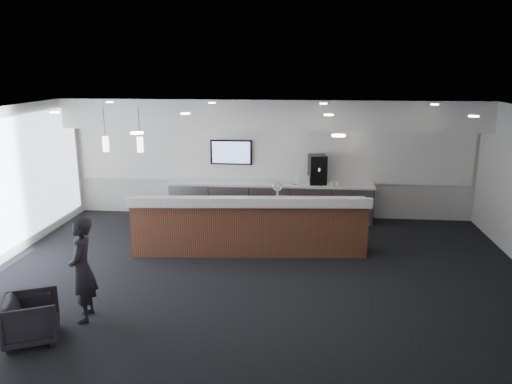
# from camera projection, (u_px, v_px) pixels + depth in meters

# --- Properties ---
(ground) EXTENTS (10.00, 10.00, 0.00)m
(ground) POSITION_uv_depth(u_px,v_px,m) (256.00, 279.00, 9.02)
(ground) COLOR black
(ground) RESTS_ON ground
(ceiling) EXTENTS (10.00, 8.00, 0.02)m
(ceiling) POSITION_uv_depth(u_px,v_px,m) (256.00, 112.00, 8.28)
(ceiling) COLOR black
(ceiling) RESTS_ON back_wall
(back_wall) EXTENTS (10.00, 0.02, 3.00)m
(back_wall) POSITION_uv_depth(u_px,v_px,m) (271.00, 158.00, 12.51)
(back_wall) COLOR silver
(back_wall) RESTS_ON ground
(soffit_bulkhead) EXTENTS (10.00, 0.90, 0.70)m
(soffit_bulkhead) POSITION_uv_depth(u_px,v_px,m) (270.00, 114.00, 11.79)
(soffit_bulkhead) COLOR white
(soffit_bulkhead) RESTS_ON back_wall
(alcove_panel) EXTENTS (9.80, 0.06, 1.40)m
(alcove_panel) POSITION_uv_depth(u_px,v_px,m) (271.00, 154.00, 12.46)
(alcove_panel) COLOR white
(alcove_panel) RESTS_ON back_wall
(back_credenza) EXTENTS (5.06, 0.66, 0.95)m
(back_credenza) POSITION_uv_depth(u_px,v_px,m) (270.00, 201.00, 12.42)
(back_credenza) COLOR #93959B
(back_credenza) RESTS_ON ground
(wall_tv) EXTENTS (1.05, 0.08, 0.62)m
(wall_tv) POSITION_uv_depth(u_px,v_px,m) (231.00, 152.00, 12.48)
(wall_tv) COLOR black
(wall_tv) RESTS_ON back_wall
(pendant_left) EXTENTS (0.12, 0.12, 0.30)m
(pendant_left) POSITION_uv_depth(u_px,v_px,m) (134.00, 147.00, 9.46)
(pendant_left) COLOR #FFF3C6
(pendant_left) RESTS_ON ceiling
(pendant_right) EXTENTS (0.12, 0.12, 0.30)m
(pendant_right) POSITION_uv_depth(u_px,v_px,m) (99.00, 147.00, 9.53)
(pendant_right) COLOR #FFF3C6
(pendant_right) RESTS_ON ceiling
(ceiling_can_lights) EXTENTS (7.00, 5.00, 0.02)m
(ceiling_can_lights) POSITION_uv_depth(u_px,v_px,m) (256.00, 114.00, 8.29)
(ceiling_can_lights) COLOR white
(ceiling_can_lights) RESTS_ON ceiling
(service_counter) EXTENTS (4.86, 1.20, 1.49)m
(service_counter) POSITION_uv_depth(u_px,v_px,m) (249.00, 226.00, 10.19)
(service_counter) COLOR #4E261A
(service_counter) RESTS_ON ground
(coffee_machine) EXTENTS (0.47, 0.56, 0.71)m
(coffee_machine) POSITION_uv_depth(u_px,v_px,m) (317.00, 169.00, 12.13)
(coffee_machine) COLOR black
(coffee_machine) RESTS_ON back_credenza
(info_sign_left) EXTENTS (0.16, 0.07, 0.22)m
(info_sign_left) POSITION_uv_depth(u_px,v_px,m) (296.00, 180.00, 12.11)
(info_sign_left) COLOR silver
(info_sign_left) RESTS_ON back_credenza
(info_sign_right) EXTENTS (0.16, 0.04, 0.21)m
(info_sign_right) POSITION_uv_depth(u_px,v_px,m) (310.00, 180.00, 12.12)
(info_sign_right) COLOR silver
(info_sign_right) RESTS_ON back_credenza
(armchair) EXTENTS (0.96, 0.95, 0.66)m
(armchair) POSITION_uv_depth(u_px,v_px,m) (31.00, 318.00, 6.95)
(armchair) COLOR black
(armchair) RESTS_ON ground
(lounge_guest) EXTENTS (0.50, 0.66, 1.62)m
(lounge_guest) POSITION_uv_depth(u_px,v_px,m) (82.00, 269.00, 7.44)
(lounge_guest) COLOR black
(lounge_guest) RESTS_ON ground
(cup_0) EXTENTS (0.10, 0.10, 0.09)m
(cup_0) POSITION_uv_depth(u_px,v_px,m) (338.00, 183.00, 12.03)
(cup_0) COLOR white
(cup_0) RESTS_ON back_credenza
(cup_1) EXTENTS (0.14, 0.14, 0.09)m
(cup_1) POSITION_uv_depth(u_px,v_px,m) (332.00, 183.00, 12.04)
(cup_1) COLOR white
(cup_1) RESTS_ON back_credenza
(cup_2) EXTENTS (0.12, 0.12, 0.09)m
(cup_2) POSITION_uv_depth(u_px,v_px,m) (326.00, 183.00, 12.05)
(cup_2) COLOR white
(cup_2) RESTS_ON back_credenza
(cup_3) EXTENTS (0.13, 0.13, 0.09)m
(cup_3) POSITION_uv_depth(u_px,v_px,m) (320.00, 183.00, 12.06)
(cup_3) COLOR white
(cup_3) RESTS_ON back_credenza
(cup_4) EXTENTS (0.14, 0.14, 0.09)m
(cup_4) POSITION_uv_depth(u_px,v_px,m) (314.00, 183.00, 12.08)
(cup_4) COLOR white
(cup_4) RESTS_ON back_credenza
(cup_5) EXTENTS (0.11, 0.11, 0.09)m
(cup_5) POSITION_uv_depth(u_px,v_px,m) (309.00, 183.00, 12.09)
(cup_5) COLOR white
(cup_5) RESTS_ON back_credenza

